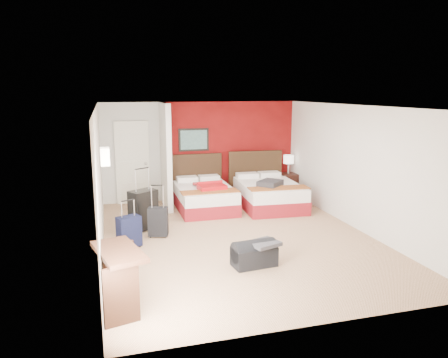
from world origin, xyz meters
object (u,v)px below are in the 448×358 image
object	(u,v)px
suitcase_navy	(129,233)
desk	(120,279)
bed_left	(205,198)
duffel_bag	(254,255)
nightstand	(288,185)
red_suitcase_open	(210,185)
suitcase_black	(143,211)
suitcase_charcoal	(158,223)
bed_right	(269,195)
table_lamp	(289,164)

from	to	relation	value
suitcase_navy	desk	bearing A→B (deg)	-118.61
bed_left	duffel_bag	size ratio (longest dim) A/B	2.61
nightstand	suitcase_navy	bearing A→B (deg)	-144.52
red_suitcase_open	desk	bearing A→B (deg)	-123.58
suitcase_black	duffel_bag	size ratio (longest dim) A/B	1.13
red_suitcase_open	suitcase_charcoal	xyz separation A→B (m)	(-1.40, -1.56, -0.33)
desk	nightstand	bearing A→B (deg)	33.24
nightstand	suitcase_black	distance (m)	4.41
bed_right	desk	size ratio (longest dim) A/B	2.01
suitcase_navy	desk	distance (m)	2.22
suitcase_black	red_suitcase_open	bearing A→B (deg)	1.42
duffel_bag	table_lamp	bearing A→B (deg)	53.91
bed_left	suitcase_charcoal	world-z (taller)	same
bed_right	desk	distance (m)	5.54
bed_left	suitcase_charcoal	bearing A→B (deg)	-127.76
red_suitcase_open	duffel_bag	xyz separation A→B (m)	(-0.09, -3.39, -0.42)
red_suitcase_open	duffel_bag	distance (m)	3.42
desk	duffel_bag	bearing A→B (deg)	7.05
suitcase_navy	duffel_bag	distance (m)	2.33
suitcase_black	suitcase_navy	distance (m)	1.03
bed_right	duffel_bag	size ratio (longest dim) A/B	2.79
red_suitcase_open	suitcase_charcoal	bearing A→B (deg)	-137.90
bed_left	suitcase_black	bearing A→B (deg)	-142.52
bed_left	duffel_bag	distance (m)	3.49
table_lamp	duffel_bag	world-z (taller)	table_lamp
red_suitcase_open	table_lamp	bearing A→B (deg)	13.04
suitcase_black	desk	xyz separation A→B (m)	(-0.58, -3.17, 0.01)
suitcase_navy	desk	size ratio (longest dim) A/B	0.57
nightstand	suitcase_charcoal	bearing A→B (deg)	-145.51
suitcase_charcoal	red_suitcase_open	bearing A→B (deg)	63.54
red_suitcase_open	desk	world-z (taller)	desk
bed_left	suitcase_black	world-z (taller)	suitcase_black
table_lamp	red_suitcase_open	bearing A→B (deg)	-160.95
suitcase_black	duffel_bag	xyz separation A→B (m)	(1.55, -2.33, -0.22)
suitcase_black	suitcase_charcoal	world-z (taller)	suitcase_black
suitcase_charcoal	duffel_bag	size ratio (longest dim) A/B	0.78
suitcase_black	suitcase_navy	bearing A→B (deg)	-141.12
table_lamp	bed_right	bearing A→B (deg)	-134.52
nightstand	table_lamp	distance (m)	0.55
bed_left	red_suitcase_open	distance (m)	0.36
bed_right	suitcase_black	distance (m)	3.24
nightstand	suitcase_navy	size ratio (longest dim) A/B	1.10
bed_left	suitcase_navy	bearing A→B (deg)	-131.06
bed_left	duffel_bag	bearing A→B (deg)	-89.47
table_lamp	suitcase_black	world-z (taller)	table_lamp
suitcase_navy	table_lamp	bearing A→B (deg)	10.78
bed_right	duffel_bag	world-z (taller)	bed_right
bed_right	nightstand	size ratio (longest dim) A/B	3.20
suitcase_black	suitcase_navy	world-z (taller)	suitcase_black
suitcase_navy	bed_right	bearing A→B (deg)	6.86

